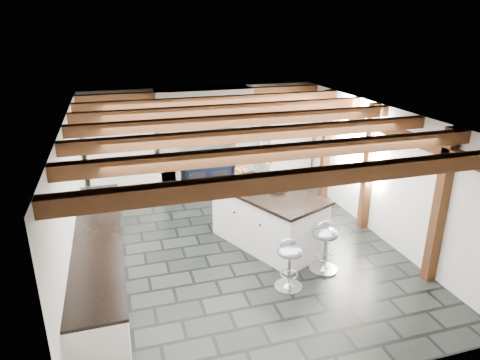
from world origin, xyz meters
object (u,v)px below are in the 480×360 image
object	(u,v)px
range_cooker	(206,173)
kitchen_island	(268,217)
bar_stool_near	(325,241)
bar_stool_far	(289,259)

from	to	relation	value
range_cooker	kitchen_island	world-z (taller)	kitchen_island
range_cooker	bar_stool_near	distance (m)	3.76
bar_stool_near	bar_stool_far	size ratio (longest dim) A/B	1.07
kitchen_island	range_cooker	bearing A→B (deg)	77.11
kitchen_island	bar_stool_near	bearing A→B (deg)	-86.36
range_cooker	bar_stool_far	distance (m)	3.90
range_cooker	bar_stool_near	bearing A→B (deg)	-74.11
range_cooker	bar_stool_far	size ratio (longest dim) A/B	1.33
bar_stool_far	kitchen_island	bearing A→B (deg)	80.13
range_cooker	kitchen_island	xyz separation A→B (m)	(0.50, -2.59, 0.03)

